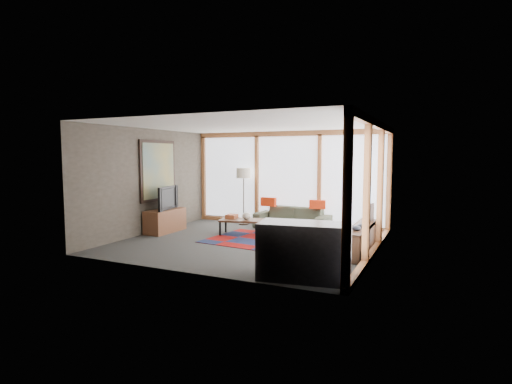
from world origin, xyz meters
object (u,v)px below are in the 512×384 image
at_px(bar_counter, 304,251).
at_px(bookshelf, 361,239).
at_px(coffee_table, 244,227).
at_px(tv_console, 165,221).
at_px(sofa, 292,218).
at_px(floor_lamp, 244,196).
at_px(television, 165,198).

bearing_deg(bar_counter, bookshelf, 68.97).
bearing_deg(coffee_table, bar_counter, -48.50).
relative_size(coffee_table, tv_console, 0.99).
bearing_deg(coffee_table, bookshelf, -10.48).
relative_size(sofa, bar_counter, 1.40).
xyz_separation_m(bookshelf, tv_console, (-4.89, 0.03, 0.03)).
bearing_deg(floor_lamp, coffee_table, -63.14).
distance_m(coffee_table, tv_console, 2.05).
bearing_deg(floor_lamp, sofa, -4.42).
bearing_deg(sofa, bar_counter, -64.31).
bearing_deg(sofa, floor_lamp, 179.03).
bearing_deg(bookshelf, coffee_table, 169.52).
bearing_deg(bookshelf, sofa, 140.12).
bearing_deg(tv_console, television, -57.68).
height_order(sofa, floor_lamp, floor_lamp).
distance_m(sofa, tv_console, 3.28).
bearing_deg(sofa, bookshelf, -36.43).
bearing_deg(television, floor_lamp, -46.08).
relative_size(floor_lamp, bar_counter, 1.13).
bearing_deg(tv_console, floor_lamp, 54.67).
relative_size(tv_console, bar_counter, 0.82).
xyz_separation_m(bookshelf, bar_counter, (-0.48, -2.21, 0.19)).
xyz_separation_m(coffee_table, bar_counter, (2.43, -2.75, 0.26)).
bearing_deg(bar_counter, television, 144.46).
bearing_deg(coffee_table, television, -164.83).
height_order(coffee_table, bookshelf, bookshelf).
bearing_deg(coffee_table, sofa, 56.38).
relative_size(floor_lamp, bookshelf, 0.76).
xyz_separation_m(floor_lamp, tv_console, (-1.30, -1.84, -0.51)).
distance_m(sofa, television, 3.33).
bearing_deg(television, bar_counter, -128.14).
bearing_deg(bookshelf, tv_console, 179.66).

